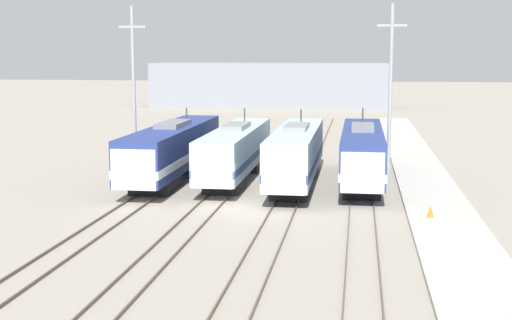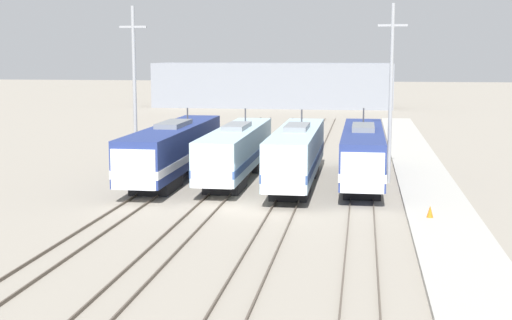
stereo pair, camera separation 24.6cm
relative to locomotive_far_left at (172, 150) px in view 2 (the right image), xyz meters
The scene contains 14 objects.
ground_plane 11.33m from the locomotive_far_left, 51.31° to the right, with size 400.00×400.00×0.00m, color gray.
rail_pair_far_left 8.93m from the locomotive_far_left, 90.00° to the right, with size 1.51×120.00×0.15m.
rail_pair_center_left 10.06m from the locomotive_far_left, 61.90° to the right, with size 1.51×120.00×0.15m.
rail_pair_center_right 12.87m from the locomotive_far_left, 43.12° to the right, with size 1.51×120.00×0.15m.
rail_pair_far_right 16.52m from the locomotive_far_left, 31.97° to the right, with size 1.51×120.00×0.15m.
locomotive_far_left is the anchor object (origin of this frame).
locomotive_center_left 4.67m from the locomotive_far_left, ahead, with size 2.88×17.98×4.97m.
locomotive_center_right 9.33m from the locomotive_far_left, ahead, with size 2.88×17.35×5.08m.
locomotive_far_right 13.90m from the locomotive_far_left, ahead, with size 2.88×17.60×5.14m.
catenary_tower_left 5.56m from the locomotive_far_left, 160.17° to the left, with size 2.07×0.27×12.76m.
catenary_tower_right 16.43m from the locomotive_far_left, ahead, with size 2.07×0.27×12.76m.
platform 20.48m from the locomotive_far_left, 25.20° to the right, with size 4.00×120.00×0.25m.
traffic_cone 20.79m from the locomotive_far_left, 31.58° to the right, with size 0.37×0.37×0.67m.
depot_building 73.25m from the locomotive_far_left, 91.38° to the left, with size 41.05×9.99×7.63m.
Camera 2 is at (6.89, -41.85, 9.27)m, focal length 50.00 mm.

